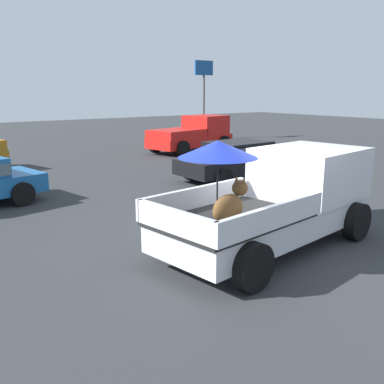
# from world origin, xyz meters

# --- Properties ---
(ground_plane) EXTENTS (80.00, 80.00, 0.00)m
(ground_plane) POSITION_xyz_m (0.00, 0.00, 0.00)
(ground_plane) COLOR #2D3033
(pickup_truck_main) EXTENTS (5.24, 2.76, 2.31)m
(pickup_truck_main) POSITION_xyz_m (0.39, 0.04, 0.98)
(pickup_truck_main) COLOR black
(pickup_truck_main) RESTS_ON ground
(pickup_truck_far) EXTENTS (5.06, 2.90, 1.80)m
(pickup_truck_far) POSITION_xyz_m (7.35, 12.42, 0.87)
(pickup_truck_far) COLOR black
(pickup_truck_far) RESTS_ON ground
(parked_sedan_near) EXTENTS (4.34, 2.05, 1.33)m
(parked_sedan_near) POSITION_xyz_m (4.22, 5.63, 0.74)
(parked_sedan_near) COLOR black
(parked_sedan_near) RESTS_ON ground
(motel_sign) EXTENTS (1.40, 0.16, 4.94)m
(motel_sign) POSITION_xyz_m (11.43, 16.79, 3.49)
(motel_sign) COLOR #59595B
(motel_sign) RESTS_ON ground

